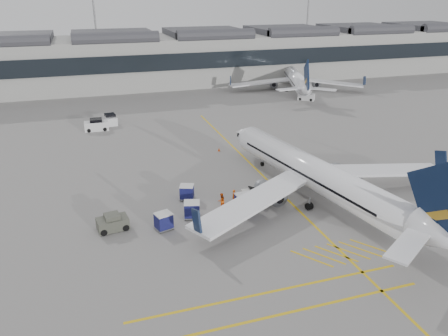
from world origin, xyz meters
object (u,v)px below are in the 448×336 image
object	(u,v)px
ramp_agent_a	(234,197)
ramp_agent_b	(221,200)
baggage_cart_a	(244,202)
pushback_tug	(113,223)
airliner_main	(318,176)
belt_loader	(254,197)

from	to	relation	value
ramp_agent_a	ramp_agent_b	world-z (taller)	ramp_agent_b
baggage_cart_a	pushback_tug	world-z (taller)	baggage_cart_a
baggage_cart_a	ramp_agent_b	world-z (taller)	baggage_cart_a
airliner_main	pushback_tug	distance (m)	21.71
ramp_agent_b	belt_loader	bearing A→B (deg)	164.93
ramp_agent_a	belt_loader	bearing A→B (deg)	-23.78
belt_loader	ramp_agent_a	size ratio (longest dim) A/B	2.53
ramp_agent_a	pushback_tug	size ratio (longest dim) A/B	0.53
ramp_agent_a	baggage_cart_a	bearing A→B (deg)	-100.80
airliner_main	belt_loader	xyz separation A→B (m)	(-6.68, 1.56, -2.26)
baggage_cart_a	ramp_agent_a	size ratio (longest dim) A/B	1.19
airliner_main	belt_loader	size ratio (longest dim) A/B	8.51
belt_loader	baggage_cart_a	size ratio (longest dim) A/B	2.13
ramp_agent_a	pushback_tug	bearing A→B (deg)	163.79
belt_loader	ramp_agent_a	distance (m)	2.23
airliner_main	baggage_cart_a	bearing A→B (deg)	172.16
pushback_tug	baggage_cart_a	bearing A→B (deg)	-9.74
airliner_main	pushback_tug	size ratio (longest dim) A/B	11.39
baggage_cart_a	ramp_agent_b	xyz separation A→B (m)	(-1.98, 1.53, -0.21)
ramp_agent_a	pushback_tug	distance (m)	12.82
ramp_agent_a	ramp_agent_b	size ratio (longest dim) A/B	0.99
airliner_main	ramp_agent_a	size ratio (longest dim) A/B	21.53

